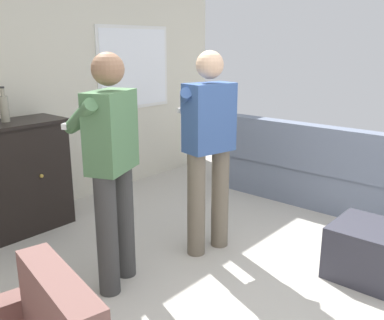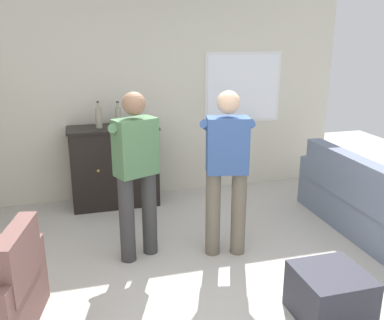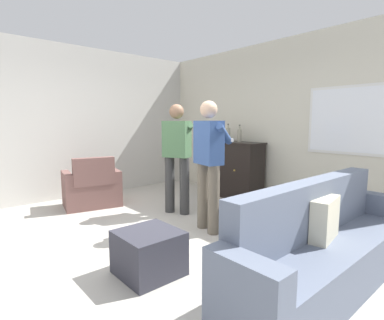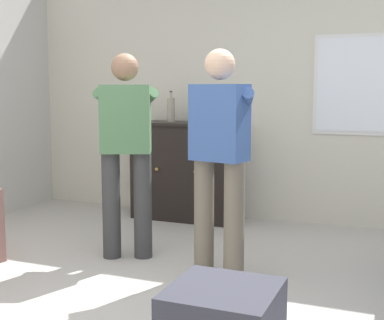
{
  "view_description": "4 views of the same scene",
  "coord_description": "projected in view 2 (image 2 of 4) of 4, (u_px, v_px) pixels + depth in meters",
  "views": [
    {
      "loc": [
        -2.35,
        -1.4,
        1.74
      ],
      "look_at": [
        -0.03,
        0.59,
        0.9
      ],
      "focal_mm": 40.0,
      "sensor_mm": 36.0,
      "label": 1
    },
    {
      "loc": [
        -1.07,
        -3.04,
        2.22
      ],
      "look_at": [
        -0.03,
        0.75,
        1.02
      ],
      "focal_mm": 40.0,
      "sensor_mm": 36.0,
      "label": 2
    },
    {
      "loc": [
        3.03,
        -1.95,
        1.42
      ],
      "look_at": [
        -0.05,
        0.74,
        0.89
      ],
      "focal_mm": 28.0,
      "sensor_mm": 36.0,
      "label": 3
    },
    {
      "loc": [
        1.59,
        -2.94,
        1.39
      ],
      "look_at": [
        0.14,
        0.6,
        0.89
      ],
      "focal_mm": 50.0,
      "sensor_mm": 36.0,
      "label": 4
    }
  ],
  "objects": [
    {
      "name": "couch",
      "position": [
        375.0,
        212.0,
        4.59
      ],
      "size": [
        0.57,
        2.48,
        0.91
      ],
      "color": "slate",
      "rests_on": "ground"
    },
    {
      "name": "sideboard_cabinet",
      "position": [
        115.0,
        166.0,
        5.53
      ],
      "size": [
        1.14,
        0.49,
        1.05
      ],
      "color": "black",
      "rests_on": "ground"
    },
    {
      "name": "bottle_liquor_amber",
      "position": [
        118.0,
        116.0,
        5.4
      ],
      "size": [
        0.08,
        0.08,
        0.31
      ],
      "color": "gray",
      "rests_on": "sideboard_cabinet"
    },
    {
      "name": "ground",
      "position": [
        218.0,
        296.0,
        3.72
      ],
      "size": [
        10.4,
        10.4,
        0.0
      ],
      "primitive_type": "plane",
      "color": "#B2ADA3"
    },
    {
      "name": "wall_back_with_window",
      "position": [
        159.0,
        93.0,
        5.78
      ],
      "size": [
        5.2,
        0.15,
        2.8
      ],
      "color": "beige",
      "rests_on": "ground"
    },
    {
      "name": "person_standing_left",
      "position": [
        136.0,
        169.0,
        4.12
      ],
      "size": [
        0.51,
        0.52,
        1.68
      ],
      "color": "#383838",
      "rests_on": "ground"
    },
    {
      "name": "ottoman",
      "position": [
        330.0,
        295.0,
        3.39
      ],
      "size": [
        0.53,
        0.53,
        0.41
      ],
      "primitive_type": "cube",
      "color": "#33333D",
      "rests_on": "ground"
    },
    {
      "name": "bottle_wine_green",
      "position": [
        99.0,
        117.0,
        5.3
      ],
      "size": [
        0.08,
        0.08,
        0.33
      ],
      "color": "gray",
      "rests_on": "sideboard_cabinet"
    },
    {
      "name": "person_standing_right",
      "position": [
        227.0,
        166.0,
        4.19
      ],
      "size": [
        0.55,
        0.51,
        1.68
      ],
      "color": "#6B6051",
      "rests_on": "ground"
    }
  ]
}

